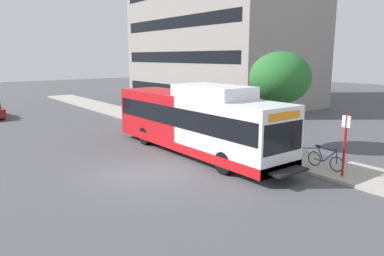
{
  "coord_description": "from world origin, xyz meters",
  "views": [
    {
      "loc": [
        -7.5,
        -13.35,
        4.99
      ],
      "look_at": [
        2.91,
        0.39,
        1.6
      ],
      "focal_mm": 33.92,
      "sensor_mm": 36.0,
      "label": 1
    }
  ],
  "objects_px": {
    "bus_stop_sign_pole": "(345,141)",
    "bicycle_parked": "(325,159)",
    "transit_bus": "(195,121)",
    "street_tree_near_stop": "(280,78)"
  },
  "relations": [
    {
      "from": "bus_stop_sign_pole",
      "to": "street_tree_near_stop",
      "type": "xyz_separation_m",
      "value": [
        1.99,
        5.09,
        2.22
      ]
    },
    {
      "from": "transit_bus",
      "to": "bicycle_parked",
      "type": "distance_m",
      "value": 6.61
    },
    {
      "from": "bus_stop_sign_pole",
      "to": "bicycle_parked",
      "type": "height_order",
      "value": "bus_stop_sign_pole"
    },
    {
      "from": "bus_stop_sign_pole",
      "to": "street_tree_near_stop",
      "type": "height_order",
      "value": "street_tree_near_stop"
    },
    {
      "from": "transit_bus",
      "to": "bicycle_parked",
      "type": "xyz_separation_m",
      "value": [
        2.66,
        -5.95,
        -1.14
      ]
    },
    {
      "from": "bus_stop_sign_pole",
      "to": "street_tree_near_stop",
      "type": "relative_size",
      "value": 0.51
    },
    {
      "from": "transit_bus",
      "to": "bicycle_parked",
      "type": "relative_size",
      "value": 6.96
    },
    {
      "from": "street_tree_near_stop",
      "to": "bus_stop_sign_pole",
      "type": "bearing_deg",
      "value": -111.37
    },
    {
      "from": "transit_bus",
      "to": "street_tree_near_stop",
      "type": "xyz_separation_m",
      "value": [
        4.25,
        -1.92,
        2.17
      ]
    },
    {
      "from": "bus_stop_sign_pole",
      "to": "bicycle_parked",
      "type": "bearing_deg",
      "value": 69.5
    }
  ]
}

